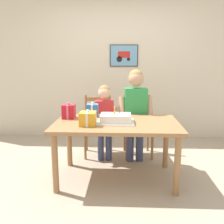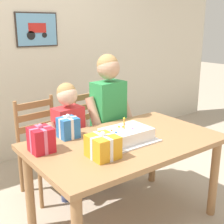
{
  "view_description": "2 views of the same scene",
  "coord_description": "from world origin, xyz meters",
  "views": [
    {
      "loc": [
        0.08,
        -2.91,
        1.46
      ],
      "look_at": [
        -0.06,
        0.06,
        0.84
      ],
      "focal_mm": 40.15,
      "sensor_mm": 36.0,
      "label": 1
    },
    {
      "loc": [
        -1.41,
        -1.7,
        1.59
      ],
      "look_at": [
        -0.02,
        0.15,
        0.92
      ],
      "focal_mm": 48.72,
      "sensor_mm": 36.0,
      "label": 2
    }
  ],
  "objects": [
    {
      "name": "ground_plane",
      "position": [
        0.0,
        0.0,
        0.0
      ],
      "size": [
        20.0,
        20.0,
        0.0
      ],
      "primitive_type": "plane",
      "color": "tan"
    },
    {
      "name": "back_wall",
      "position": [
        0.0,
        1.81,
        1.3
      ],
      "size": [
        6.4,
        0.11,
        2.6
      ],
      "color": "beige",
      "rests_on": "ground"
    },
    {
      "name": "dining_table",
      "position": [
        0.0,
        0.0,
        0.63
      ],
      "size": [
        1.49,
        0.9,
        0.73
      ],
      "color": "#9E7047",
      "rests_on": "ground"
    },
    {
      "name": "birthday_cake",
      "position": [
        -0.01,
        -0.02,
        0.77
      ],
      "size": [
        0.44,
        0.34,
        0.19
      ],
      "color": "silver",
      "rests_on": "dining_table"
    },
    {
      "name": "gift_box_red_large",
      "position": [
        -0.33,
        0.32,
        0.81
      ],
      "size": [
        0.15,
        0.14,
        0.2
      ],
      "color": "#286BB7",
      "rests_on": "dining_table"
    },
    {
      "name": "gift_box_beside_cake",
      "position": [
        -0.62,
        0.19,
        0.81
      ],
      "size": [
        0.16,
        0.17,
        0.21
      ],
      "color": "red",
      "rests_on": "dining_table"
    },
    {
      "name": "gift_box_corner_small",
      "position": [
        -0.32,
        -0.15,
        0.8
      ],
      "size": [
        0.19,
        0.2,
        0.19
      ],
      "color": "gold",
      "rests_on": "dining_table"
    },
    {
      "name": "chair_left",
      "position": [
        -0.31,
        0.85,
        0.47
      ],
      "size": [
        0.46,
        0.46,
        0.92
      ],
      "color": "#996B42",
      "rests_on": "ground"
    },
    {
      "name": "chair_right",
      "position": [
        0.31,
        0.85,
        0.47
      ],
      "size": [
        0.45,
        0.45,
        0.92
      ],
      "color": "#996B42",
      "rests_on": "ground"
    },
    {
      "name": "child_older",
      "position": [
        0.25,
        0.57,
        0.81
      ],
      "size": [
        0.49,
        0.29,
        1.33
      ],
      "color": "#38426B",
      "rests_on": "ground"
    },
    {
      "name": "child_younger",
      "position": [
        -0.19,
        0.58,
        0.68
      ],
      "size": [
        0.41,
        0.24,
        1.11
      ],
      "color": "#38426B",
      "rests_on": "ground"
    }
  ]
}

